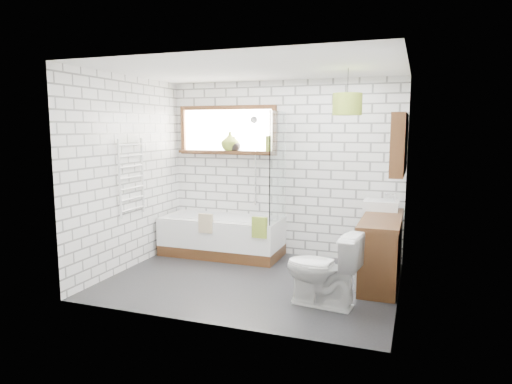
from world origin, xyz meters
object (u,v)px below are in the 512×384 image
(toilet, at_px, (322,269))
(pendant, at_px, (347,104))
(basin, at_px, (381,205))
(bathtub, at_px, (222,236))
(vanity, at_px, (382,250))

(toilet, xyz_separation_m, pendant, (0.10, 0.77, 1.71))
(toilet, bearing_deg, basin, 169.88)
(toilet, height_order, pendant, pendant)
(bathtub, height_order, pendant, pendant)
(bathtub, bearing_deg, pendant, -18.95)
(vanity, height_order, basin, basin)
(basin, height_order, toilet, basin)
(vanity, height_order, pendant, pendant)
(basin, xyz_separation_m, pendant, (-0.36, -0.70, 1.25))
(bathtub, xyz_separation_m, toilet, (1.75, -1.40, 0.11))
(vanity, distance_m, pendant, 1.77)
(bathtub, bearing_deg, vanity, -10.89)
(toilet, bearing_deg, bathtub, -121.24)
(bathtub, distance_m, basin, 2.29)
(bathtub, relative_size, vanity, 1.25)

